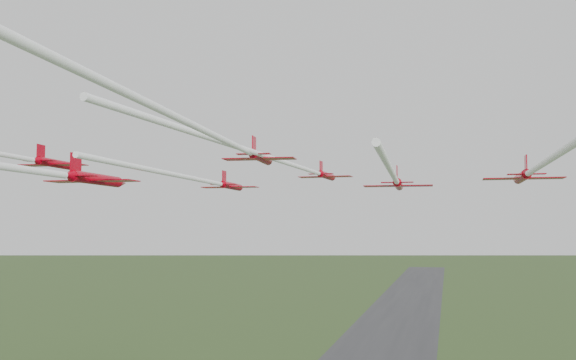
% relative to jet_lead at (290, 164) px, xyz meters
% --- Properties ---
extents(runway, '(38.00, 900.00, 0.04)m').
position_rel_jet_lead_xyz_m(runway, '(-4.27, 194.76, -51.57)').
color(runway, '#303032').
rests_on(runway, ground).
extents(jet_lead, '(8.27, 68.80, 2.46)m').
position_rel_jet_lead_xyz_m(jet_lead, '(0.00, 0.00, 0.00)').
color(jet_lead, '#A80011').
extents(jet_row2_left, '(8.10, 47.04, 2.42)m').
position_rel_jet_lead_xyz_m(jet_row2_left, '(-10.88, -0.96, -2.02)').
color(jet_row2_left, '#A80011').
extents(jet_row2_right, '(8.90, 49.06, 2.65)m').
position_rel_jet_lead_xyz_m(jet_row2_right, '(13.33, -3.91, -2.37)').
color(jet_row2_right, '#A80011').
extents(jet_row3_mid, '(8.24, 64.55, 2.44)m').
position_rel_jet_lead_xyz_m(jet_row3_mid, '(-0.11, -26.55, -0.11)').
color(jet_row3_mid, '#A80011').
extents(jet_row3_right, '(7.98, 42.58, 2.40)m').
position_rel_jet_lead_xyz_m(jet_row3_right, '(26.74, -16.55, -2.73)').
color(jet_row3_right, '#A80011').
extents(jet_row4_left, '(9.26, 43.84, 2.77)m').
position_rel_jet_lead_xyz_m(jet_row4_left, '(-15.21, -28.29, -3.10)').
color(jet_row4_left, '#A80011').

